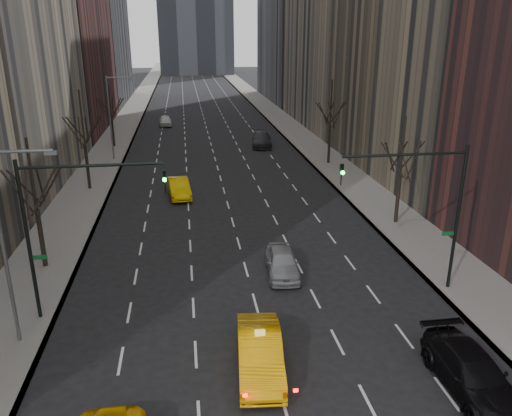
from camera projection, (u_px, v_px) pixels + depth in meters
name	position (u px, v px, depth m)	size (l,w,h in m)	color
sidewalk_left	(127.00, 122.00, 78.73)	(4.50, 320.00, 0.15)	slate
sidewalk_right	(279.00, 118.00, 82.03)	(4.50, 320.00, 0.15)	slate
tree_lw_b	(37.00, 210.00, 29.02)	(3.36, 3.50, 7.82)	black
tree_lw_c	(85.00, 146.00, 43.85)	(3.36, 3.50, 8.74)	black
tree_lw_d	(112.00, 118.00, 60.80)	(3.36, 3.50, 7.36)	black
tree_rw_b	(400.00, 175.00, 36.00)	(3.36, 3.50, 7.82)	black
tree_rw_c	(330.00, 127.00, 52.69)	(3.36, 3.50, 8.74)	black
traffic_mast_left	(62.00, 214.00, 23.22)	(6.69, 0.39, 8.00)	black
traffic_mast_right	(430.00, 197.00, 25.68)	(6.69, 0.39, 8.00)	black
streetlight_near	(9.00, 229.00, 21.08)	(2.83, 0.22, 9.00)	slate
streetlight_far	(113.00, 109.00, 53.74)	(2.83, 0.22, 9.00)	slate
taxi_sedan	(260.00, 353.00, 20.82)	(1.81, 5.19, 1.71)	#FFA905
silver_sedan_ahead	(282.00, 262.00, 29.22)	(1.80, 4.47, 1.52)	gray
parked_suv_black	(472.00, 373.00, 19.66)	(2.25, 5.53, 1.61)	black
far_taxi	(179.00, 188.00, 43.05)	(1.67, 4.80, 1.58)	#F2C205
far_suv_grey	(262.00, 139.00, 62.21)	(2.37, 5.83, 1.69)	#2C2C31
far_car_white	(165.00, 121.00, 75.78)	(1.79, 4.45, 1.52)	silver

